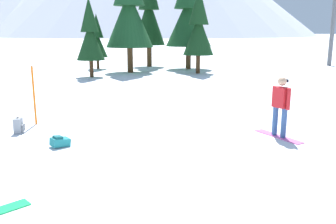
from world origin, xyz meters
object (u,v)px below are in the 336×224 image
Objects in this scene: pine_tree_leaning at (189,11)px; pine_tree_tall at (129,9)px; snowboarder_midground at (280,106)px; pine_tree_short at (199,27)px; pine_tree_twin at (97,39)px; pine_tree_young at (90,34)px; backpack_grey at (19,126)px; pine_tree_broad at (149,12)px; backpack_teal at (60,142)px; trail_marker_pole at (34,96)px.

pine_tree_leaning is 0.99× the size of pine_tree_tall.
snowboarder_midground is 0.21× the size of pine_tree_tall.
pine_tree_short is 1.39× the size of pine_tree_twin.
pine_tree_young is (-7.15, -1.73, -0.47)m from pine_tree_short.
backpack_grey is 16.88m from pine_tree_short.
pine_tree_broad is at bearing 24.72° from pine_tree_twin.
pine_tree_broad is at bearing 144.50° from pine_tree_leaning.
snowboarder_midground is at bearing -88.15° from pine_tree_leaning.
pine_tree_twin is 7.39m from pine_tree_leaning.
backpack_teal is 22.10m from pine_tree_broad.
pine_tree_twin reaches higher than backpack_grey.
trail_marker_pole is at bearing 119.22° from backpack_teal.
backpack_teal is 0.30× the size of trail_marker_pole.
pine_tree_twin is at bearing 91.49° from trail_marker_pole.
pine_tree_tall is (2.66, -2.55, 2.14)m from pine_tree_twin.
trail_marker_pole is at bearing 79.62° from backpack_grey.
backpack_teal is 19.90m from pine_tree_twin.
backpack_grey is 0.06× the size of pine_tree_leaning.
pine_tree_young is (0.30, -5.11, 0.42)m from pine_tree_twin.
pine_tree_broad reaches higher than pine_tree_twin.
pine_tree_broad reaches higher than pine_tree_young.
pine_tree_broad reaches higher than backpack_grey.
snowboarder_midground is at bearing -73.12° from pine_tree_tall.
backpack_grey is at bearing -89.17° from pine_tree_twin.
pine_tree_twin is at bearing 93.37° from pine_tree_young.
pine_tree_young is at bearing -132.72° from pine_tree_tall.
pine_tree_broad is 1.38× the size of pine_tree_short.
snowboarder_midground is 0.40× the size of pine_tree_twin.
backpack_grey is at bearing -110.71° from pine_tree_leaning.
pine_tree_broad reaches higher than trail_marker_pole.
snowboarder_midground is 7.45m from trail_marker_pole.
pine_tree_broad reaches higher than pine_tree_leaning.
backpack_teal is 0.07× the size of pine_tree_leaning.
pine_tree_broad is 1.62× the size of pine_tree_young.
pine_tree_leaning is at bearing -2.63° from pine_tree_twin.
trail_marker_pole is 0.32× the size of pine_tree_short.
pine_tree_tall reaches higher than pine_tree_twin.
trail_marker_pole is (-7.24, 1.77, 0.04)m from snowboarder_midground.
backpack_grey is at bearing -115.63° from pine_tree_short.
snowboarder_midground is at bearing -13.75° from trail_marker_pole.
backpack_grey is at bearing 174.16° from snowboarder_midground.
pine_tree_broad is 4.91m from pine_tree_twin.
pine_tree_tall is (-1.36, -4.40, 0.03)m from pine_tree_broad.
pine_tree_tall reaches higher than trail_marker_pole.
pine_tree_leaning is at bearing 35.20° from pine_tree_young.
pine_tree_young reaches higher than backpack_grey.
backpack_grey reaches higher than backpack_teal.
pine_tree_young is at bearing 95.76° from backpack_teal.
pine_tree_twin is 5.13m from pine_tree_young.
pine_tree_tall reaches higher than backpack_grey.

